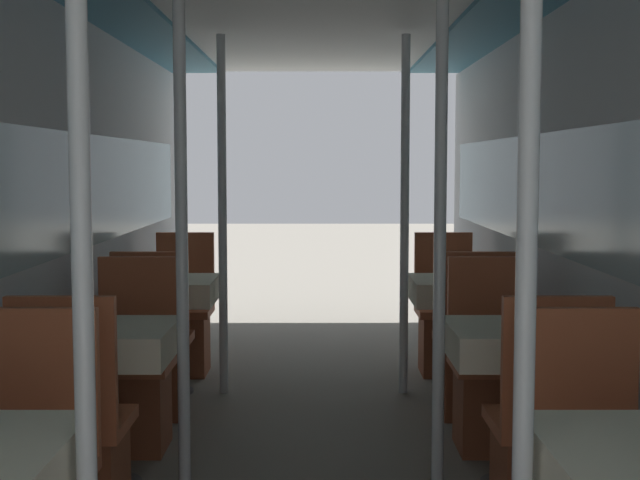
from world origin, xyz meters
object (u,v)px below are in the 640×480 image
object	(u,v)px
support_pole_left_1	(184,238)
support_pole_right_2	(407,216)
chair_right_near_1	(546,460)
chair_right_near_2	(474,365)
chair_left_far_1	(135,390)
dining_table_left_2	(171,296)
support_pole_left_2	(225,216)
chair_right_far_1	(493,391)
chair_right_far_2	(448,330)
chair_left_near_1	(78,460)
chair_left_far_2	(185,330)
dining_table_right_1	(517,351)
dining_table_right_2	(460,296)
support_pole_right_0	(528,291)
dining_table_left_1	(109,350)
support_pole_left_0	(85,291)
support_pole_right_1	(442,238)
chair_left_near_2	(157,365)

from	to	relation	value
support_pole_left_1	support_pole_right_2	size ratio (longest dim) A/B	1.00
chair_right_near_1	chair_right_near_2	distance (m)	1.64
support_pole_left_1	chair_right_near_2	xyz separation A→B (m)	(1.48, 1.11, -0.82)
chair_left_far_1	dining_table_left_2	xyz separation A→B (m)	(-0.00, 1.11, 0.32)
support_pole_left_2	chair_right_near_1	size ratio (longest dim) A/B	2.32
chair_right_far_1	chair_right_far_2	size ratio (longest dim) A/B	1.00
chair_left_near_1	support_pole_left_2	bearing A→B (deg)	81.10
chair_left_far_2	support_pole_right_2	distance (m)	1.77
dining_table_right_1	dining_table_right_2	world-z (taller)	same
chair_left_near_1	chair_left_far_2	world-z (taller)	same
support_pole_left_2	support_pole_right_0	size ratio (longest dim) A/B	1.00
dining_table_left_1	support_pole_left_1	distance (m)	0.61
chair_left_near_1	chair_right_near_2	size ratio (longest dim) A/B	1.00
support_pole_left_0	chair_left_far_2	bearing A→B (deg)	95.10
chair_right_far_1	support_pole_right_1	xyz separation A→B (m)	(-0.34, -0.53, 0.82)
support_pole_right_1	dining_table_right_2	size ratio (longest dim) A/B	3.08
chair_left_near_2	chair_right_near_2	xyz separation A→B (m)	(1.82, 0.00, 0.00)
chair_right_near_2	chair_right_far_2	world-z (taller)	same
chair_right_far_1	dining_table_left_1	bearing A→B (deg)	16.31
chair_left_far_2	chair_right_near_1	distance (m)	3.26
support_pole_left_1	chair_right_near_1	xyz separation A→B (m)	(1.48, -0.53, -0.82)
support_pole_left_1	chair_left_near_2	world-z (taller)	support_pole_left_1
dining_table_left_1	chair_right_near_1	size ratio (longest dim) A/B	0.75
support_pole_left_1	support_pole_right_0	world-z (taller)	same
chair_left_near_2	support_pole_right_1	distance (m)	2.02
support_pole_left_0	support_pole_left_2	xyz separation A→B (m)	(0.00, 3.28, 0.00)
chair_left_far_2	chair_right_far_2	bearing A→B (deg)	-180.00
dining_table_left_2	chair_right_far_1	xyz separation A→B (m)	(1.82, -1.11, -0.32)
chair_left_far_1	support_pole_left_0	bearing A→B (deg)	98.90
chair_left_far_2	chair_right_near_2	distance (m)	2.11
support_pole_left_0	chair_right_near_2	xyz separation A→B (m)	(1.48, 2.75, -0.82)
chair_left_near_1	chair_left_far_1	bearing A→B (deg)	90.00
support_pole_left_1	dining_table_right_2	distance (m)	2.26
chair_left_far_2	dining_table_right_1	bearing A→B (deg)	129.92
support_pole_left_2	chair_right_near_1	bearing A→B (deg)	-55.79
chair_left_near_1	support_pole_right_1	size ratio (longest dim) A/B	0.43
chair_left_far_2	support_pole_right_0	world-z (taller)	support_pole_right_0
chair_left_far_2	chair_left_near_2	bearing A→B (deg)	90.00
chair_left_near_1	support_pole_right_1	bearing A→B (deg)	19.80
support_pole_left_2	dining_table_right_1	distance (m)	2.26
support_pole_left_0	chair_right_near_2	world-z (taller)	support_pole_left_0
support_pole_right_0	support_pole_right_2	distance (m)	3.28
support_pole_left_1	support_pole_right_1	distance (m)	1.14
dining_table_left_2	support_pole_right_0	distance (m)	3.63
support_pole_left_2	dining_table_right_2	distance (m)	1.56
dining_table_right_2	chair_left_near_1	bearing A→B (deg)	-129.92
chair_left_near_2	support_pole_right_0	distance (m)	3.23
dining_table_right_2	chair_right_near_2	world-z (taller)	chair_right_near_2
support_pole_left_1	chair_right_near_2	distance (m)	2.02
dining_table_right_1	chair_left_far_2	bearing A→B (deg)	129.92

